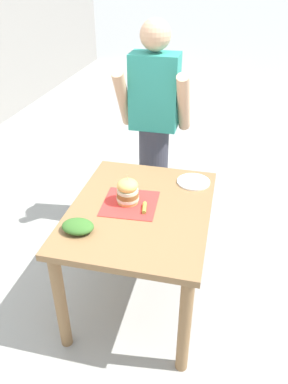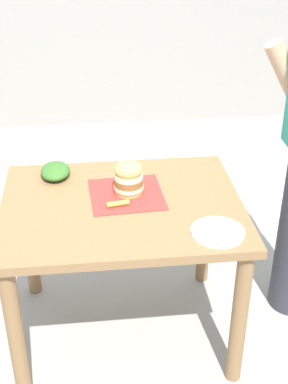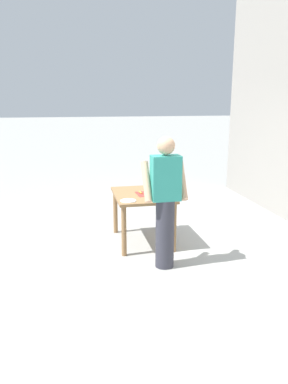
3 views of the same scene
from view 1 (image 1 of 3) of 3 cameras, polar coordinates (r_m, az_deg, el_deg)
ground_plane at (r=2.75m, az=-0.49°, el=-15.49°), size 80.00×80.00×0.00m
patio_table at (r=2.33m, az=-0.56°, el=-4.97°), size 0.83×1.07×0.76m
serving_paper at (r=2.29m, az=-2.15°, el=-1.75°), size 0.34×0.34×0.00m
sandwich at (r=2.26m, az=-2.51°, el=0.14°), size 0.14×0.14×0.19m
pickle_spear at (r=2.22m, az=0.05°, el=-2.41°), size 0.04×0.10×0.02m
side_plate_with_forks at (r=2.52m, az=7.55°, el=1.56°), size 0.22×0.22×0.02m
side_salad at (r=2.08m, az=-10.05°, el=-5.18°), size 0.18×0.14×0.06m
diner_across_table at (r=3.00m, az=1.52°, el=9.59°), size 0.55×0.35×1.69m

